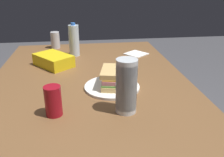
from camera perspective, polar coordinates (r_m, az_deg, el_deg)
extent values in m
cube|color=brown|center=(1.27, -5.14, -1.70)|extent=(1.56, 1.03, 0.04)
cylinder|color=brown|center=(2.12, 6.21, -2.75)|extent=(0.07, 0.07, 0.74)
cylinder|color=brown|center=(2.11, -17.65, -3.97)|extent=(0.07, 0.07, 0.74)
cylinder|color=white|center=(1.19, 0.00, -1.95)|extent=(0.27, 0.27, 0.01)
cube|color=#DBB26B|center=(1.19, 0.00, -1.16)|extent=(0.19, 0.12, 0.02)
cube|color=#599E3F|center=(1.18, 0.00, -0.45)|extent=(0.18, 0.12, 0.01)
cube|color=#C6727A|center=(1.17, 0.00, 0.18)|extent=(0.17, 0.11, 0.02)
cube|color=yellow|center=(1.17, 0.00, 0.77)|extent=(0.16, 0.11, 0.01)
cube|color=#DBB26B|center=(1.18, -0.24, 1.67)|extent=(0.19, 0.12, 0.02)
cylinder|color=maroon|center=(0.97, -13.57, -5.12)|extent=(0.07, 0.07, 0.12)
cube|color=yellow|center=(1.52, -13.51, 4.16)|extent=(0.27, 0.26, 0.07)
cylinder|color=silver|center=(1.68, -8.86, 8.74)|extent=(0.07, 0.07, 0.21)
cylinder|color=blue|center=(1.66, -9.10, 12.48)|extent=(0.03, 0.03, 0.02)
cylinder|color=silver|center=(0.98, 3.28, -5.18)|extent=(0.08, 0.08, 0.09)
cylinder|color=silver|center=(0.97, 3.31, -4.24)|extent=(0.08, 0.08, 0.09)
cylinder|color=silver|center=(0.96, 3.33, -3.29)|extent=(0.08, 0.08, 0.09)
cylinder|color=silver|center=(0.96, 3.36, -2.32)|extent=(0.08, 0.08, 0.09)
cylinder|color=silver|center=(0.95, 3.38, -1.33)|extent=(0.08, 0.08, 0.09)
cylinder|color=silver|center=(0.94, 3.41, -0.33)|extent=(0.08, 0.08, 0.09)
cylinder|color=silver|center=(0.93, 3.43, 0.68)|extent=(0.08, 0.08, 0.09)
cylinder|color=silver|center=(0.93, 3.46, 1.71)|extent=(0.08, 0.08, 0.09)
cylinder|color=silver|center=(1.90, -13.11, 8.73)|extent=(0.07, 0.07, 0.12)
cube|color=white|center=(1.72, 5.67, 5.76)|extent=(0.18, 0.18, 0.01)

